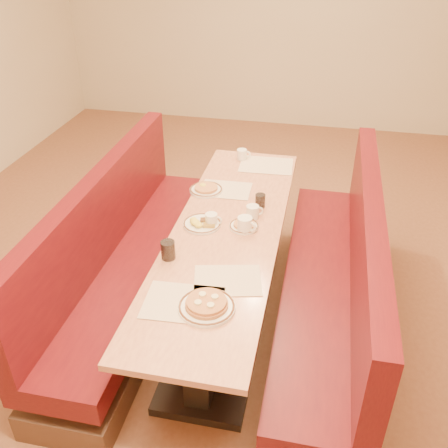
% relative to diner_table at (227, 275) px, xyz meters
% --- Properties ---
extents(ground, '(8.00, 8.00, 0.00)m').
position_rel_diner_table_xyz_m(ground, '(0.00, 0.00, -0.37)').
color(ground, '#9E6647').
rests_on(ground, ground).
extents(room_envelope, '(6.04, 8.04, 2.82)m').
position_rel_diner_table_xyz_m(room_envelope, '(0.00, 0.00, 1.56)').
color(room_envelope, beige).
rests_on(room_envelope, ground).
extents(diner_table, '(0.70, 2.50, 0.75)m').
position_rel_diner_table_xyz_m(diner_table, '(0.00, 0.00, 0.00)').
color(diner_table, black).
rests_on(diner_table, ground).
extents(booth_left, '(0.55, 2.50, 1.05)m').
position_rel_diner_table_xyz_m(booth_left, '(-0.73, 0.00, -0.01)').
color(booth_left, '#4C3326').
rests_on(booth_left, ground).
extents(booth_right, '(0.55, 2.50, 1.05)m').
position_rel_diner_table_xyz_m(booth_right, '(0.73, 0.00, -0.01)').
color(booth_right, '#4C3326').
rests_on(booth_right, ground).
extents(placemat_near_left, '(0.43, 0.33, 0.00)m').
position_rel_diner_table_xyz_m(placemat_near_left, '(-0.08, -0.75, 0.38)').
color(placemat_near_left, '#F3E0BE').
rests_on(placemat_near_left, diner_table).
extents(placemat_near_right, '(0.43, 0.36, 0.00)m').
position_rel_diner_table_xyz_m(placemat_near_right, '(0.11, -0.52, 0.38)').
color(placemat_near_right, '#F3E0BE').
rests_on(placemat_near_right, diner_table).
extents(placemat_far_left, '(0.38, 0.29, 0.00)m').
position_rel_diner_table_xyz_m(placemat_far_left, '(-0.12, 0.54, 0.38)').
color(placemat_far_left, '#F3E0BE').
rests_on(placemat_far_left, diner_table).
extents(placemat_far_right, '(0.44, 0.34, 0.00)m').
position_rel_diner_table_xyz_m(placemat_far_right, '(0.12, 1.02, 0.38)').
color(placemat_far_right, '#F3E0BE').
rests_on(placemat_far_right, diner_table).
extents(pancake_plate, '(0.30, 0.30, 0.07)m').
position_rel_diner_table_xyz_m(pancake_plate, '(0.05, -0.77, 0.40)').
color(pancake_plate, white).
rests_on(pancake_plate, diner_table).
extents(eggs_plate, '(0.25, 0.25, 0.05)m').
position_rel_diner_table_xyz_m(eggs_plate, '(-0.18, 0.02, 0.39)').
color(eggs_plate, white).
rests_on(eggs_plate, diner_table).
extents(extra_plate_mid, '(0.20, 0.20, 0.04)m').
position_rel_diner_table_xyz_m(extra_plate_mid, '(0.10, 0.05, 0.39)').
color(extra_plate_mid, white).
rests_on(extra_plate_mid, diner_table).
extents(extra_plate_far, '(0.25, 0.25, 0.05)m').
position_rel_diner_table_xyz_m(extra_plate_far, '(-0.26, 0.49, 0.39)').
color(extra_plate_far, white).
rests_on(extra_plate_far, diner_table).
extents(coffee_mug_a, '(0.13, 0.10, 0.10)m').
position_rel_diner_table_xyz_m(coffee_mug_a, '(0.12, 0.01, 0.43)').
color(coffee_mug_a, white).
rests_on(coffee_mug_a, diner_table).
extents(coffee_mug_b, '(0.11, 0.08, 0.09)m').
position_rel_diner_table_xyz_m(coffee_mug_b, '(-0.11, 0.03, 0.42)').
color(coffee_mug_b, white).
rests_on(coffee_mug_b, diner_table).
extents(coffee_mug_c, '(0.12, 0.09, 0.09)m').
position_rel_diner_table_xyz_m(coffee_mug_c, '(0.14, 0.18, 0.42)').
color(coffee_mug_c, white).
rests_on(coffee_mug_c, diner_table).
extents(coffee_mug_d, '(0.12, 0.08, 0.09)m').
position_rel_diner_table_xyz_m(coffee_mug_d, '(-0.09, 1.10, 0.42)').
color(coffee_mug_d, white).
rests_on(coffee_mug_d, diner_table).
extents(soda_tumbler_near, '(0.08, 0.08, 0.12)m').
position_rel_diner_table_xyz_m(soda_tumbler_near, '(-0.28, -0.38, 0.43)').
color(soda_tumbler_near, black).
rests_on(soda_tumbler_near, diner_table).
extents(soda_tumbler_mid, '(0.07, 0.07, 0.10)m').
position_rel_diner_table_xyz_m(soda_tumbler_mid, '(0.17, 0.34, 0.42)').
color(soda_tumbler_mid, black).
rests_on(soda_tumbler_mid, diner_table).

